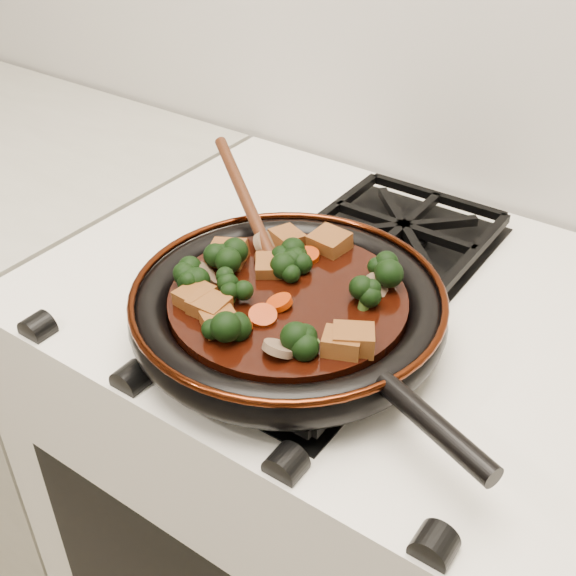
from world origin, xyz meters
The scene contains 33 objects.
stove centered at (0.00, 1.69, 0.45)m, with size 0.76×0.60×0.90m, color white.
burner_grate_front centered at (0.00, 1.55, 0.91)m, with size 0.23×0.23×0.03m, color black, non-canonical shape.
burner_grate_back centered at (0.00, 1.83, 0.91)m, with size 0.23×0.23×0.03m, color black, non-canonical shape.
skillet centered at (-0.01, 1.57, 0.94)m, with size 0.46×0.35×0.05m.
braising_sauce centered at (-0.01, 1.57, 0.95)m, with size 0.26×0.26×0.02m, color black.
tofu_cube_0 centered at (-0.08, 1.50, 0.97)m, with size 0.04×0.03×0.02m, color brown.
tofu_cube_1 centered at (0.09, 1.53, 0.97)m, with size 0.04×0.04×0.02m, color brown.
tofu_cube_2 centered at (-0.02, 1.68, 0.97)m, with size 0.04×0.04×0.02m, color brown.
tofu_cube_3 centered at (-0.06, 1.50, 0.97)m, with size 0.04×0.03×0.02m, color brown.
tofu_cube_4 centered at (-0.03, 1.48, 0.97)m, with size 0.03×0.03×0.02m, color brown.
tofu_cube_5 centered at (-0.07, 1.66, 0.97)m, with size 0.03×0.03×0.02m, color brown.
tofu_cube_6 centered at (-0.05, 1.59, 0.97)m, with size 0.03×0.03×0.02m, color brown.
tofu_cube_7 centered at (0.09, 1.54, 0.97)m, with size 0.04×0.04×0.02m, color brown.
tofu_cube_8 centered at (-0.11, 1.58, 0.97)m, with size 0.04×0.04×0.02m, color brown.
broccoli_floret_0 centered at (-0.10, 1.57, 0.97)m, with size 0.06×0.06×0.05m, color black, non-canonical shape.
broccoli_floret_1 centered at (0.06, 1.51, 0.97)m, with size 0.06×0.06×0.05m, color black, non-canonical shape.
broccoli_floret_2 centered at (-0.03, 1.61, 0.97)m, with size 0.06×0.06×0.05m, color black, non-canonical shape.
broccoli_floret_3 centered at (-0.02, 1.48, 0.97)m, with size 0.06×0.06×0.05m, color black, non-canonical shape.
broccoli_floret_4 centered at (-0.04, 1.62, 0.97)m, with size 0.06×0.06×0.05m, color black, non-canonical shape.
broccoli_floret_5 centered at (-0.10, 1.53, 0.97)m, with size 0.06×0.06×0.05m, color black, non-canonical shape.
broccoli_floret_6 centered at (0.06, 1.65, 0.97)m, with size 0.06×0.06×0.06m, color black, non-canonical shape.
broccoli_floret_7 centered at (-0.05, 1.52, 0.97)m, with size 0.05×0.05×0.06m, color black, non-canonical shape.
broccoli_floret_8 centered at (-0.10, 1.52, 0.97)m, with size 0.06×0.06×0.05m, color black, non-canonical shape.
broccoli_floret_9 centered at (0.07, 1.60, 0.97)m, with size 0.05×0.05×0.05m, color black, non-canonical shape.
carrot_coin_0 centered at (-0.02, 1.49, 0.96)m, with size 0.03×0.03×0.01m, color #A22A04.
carrot_coin_1 centered at (-0.01, 1.52, 0.96)m, with size 0.03×0.03×0.01m, color #A22A04.
carrot_coin_2 centered at (-0.01, 1.55, 0.96)m, with size 0.03×0.03×0.01m, color #A22A04.
carrot_coin_3 centered at (-0.03, 1.64, 0.96)m, with size 0.03×0.03×0.01m, color #A22A04.
mushroom_slice_0 centered at (-0.08, 1.63, 0.97)m, with size 0.04×0.04×0.01m, color #7C6147.
mushroom_slice_1 centered at (0.04, 1.48, 0.97)m, with size 0.03×0.03×0.01m, color #7C6147.
mushroom_slice_2 centered at (-0.10, 1.54, 0.97)m, with size 0.03×0.03×0.01m, color #7C6147.
mushroom_slice_3 centered at (0.07, 1.63, 0.97)m, with size 0.03×0.03×0.01m, color #7C6147.
wooden_spoon centered at (-0.11, 1.64, 0.98)m, with size 0.13×0.10×0.21m.
Camera 1 is at (0.36, 1.05, 1.43)m, focal length 45.00 mm.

